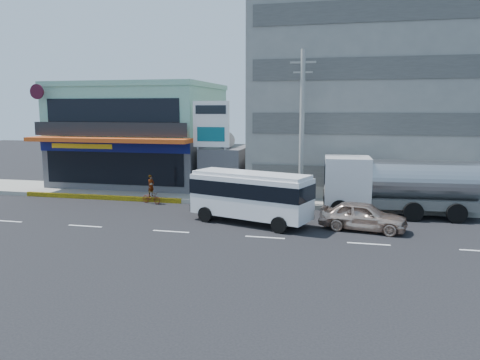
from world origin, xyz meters
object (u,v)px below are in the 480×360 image
concrete_building (365,100)px  shop_building (142,137)px  sedan (363,216)px  utility_pole_near (302,128)px  satellite_dish (225,147)px  tanker_truck (394,185)px  minibus (251,193)px  motorcycle_rider (151,194)px  billboard (211,129)px

concrete_building → shop_building: bearing=-176.6°
shop_building → sedan: shop_building is taller
utility_pole_near → satellite_dish: bearing=149.0°
tanker_truck → minibus: bearing=-154.6°
shop_building → motorcycle_rider: (4.00, -7.34, -3.36)m
sedan → shop_building: bearing=67.1°
billboard → motorcycle_rider: (-3.50, -2.59, -4.29)m
sedan → motorcycle_rider: motorcycle_rider is taller
shop_building → minibus: size_ratio=1.73×
billboard → tanker_truck: billboard is taller
shop_building → billboard: shop_building is taller
shop_building → motorcycle_rider: bearing=-61.4°
billboard → tanker_truck: size_ratio=0.77×
satellite_dish → motorcycle_rider: (-4.00, -4.39, -2.93)m
satellite_dish → tanker_truck: 12.58m
shop_building → billboard: 8.92m
concrete_building → motorcycle_rider: concrete_building is taller
concrete_building → sedan: (-0.23, -12.41, -6.23)m
sedan → motorcycle_rider: (-13.77, 4.02, -0.12)m
concrete_building → billboard: 12.17m
billboard → motorcycle_rider: size_ratio=3.55×
satellite_dish → motorcycle_rider: 6.63m
shop_building → concrete_building: 18.28m
utility_pole_near → motorcycle_rider: size_ratio=5.14×
concrete_building → minibus: 14.79m
utility_pole_near → tanker_truck: bearing=-9.3°
minibus → shop_building: bearing=136.1°
shop_building → sedan: bearing=-32.6°
satellite_dish → utility_pole_near: 7.17m
minibus → billboard: bearing=122.8°
motorcycle_rider → billboard: bearing=36.5°
tanker_truck → shop_building: bearing=159.2°
satellite_dish → utility_pole_near: size_ratio=0.15×
minibus → tanker_truck: bearing=25.4°
tanker_truck → concrete_building: bearing=100.8°
concrete_building → utility_pole_near: (-4.00, -7.60, -1.85)m
satellite_dish → minibus: satellite_dish is taller
billboard → utility_pole_near: (6.50, -1.80, 0.22)m
utility_pole_near → tanker_truck: size_ratio=1.11×
concrete_building → sedan: concrete_building is taller
minibus → tanker_truck: tanker_truck is taller
motorcycle_rider → concrete_building: bearing=30.9°
utility_pole_near → minibus: utility_pole_near is taller
shop_building → tanker_truck: (19.62, -7.47, -2.12)m
minibus → motorcycle_rider: bearing=153.1°
shop_building → satellite_dish: size_ratio=8.27×
concrete_building → minibus: size_ratio=2.23×
utility_pole_near → sedan: utility_pole_near is taller
shop_building → tanker_truck: 21.10m
utility_pole_near → concrete_building: bearing=62.2°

